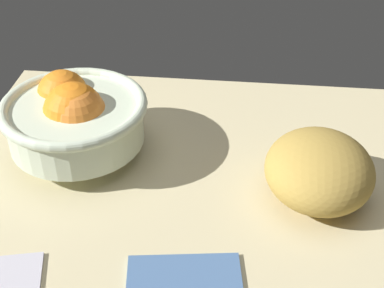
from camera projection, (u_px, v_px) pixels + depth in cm
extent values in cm
cube|color=beige|center=(192.00, 194.00, 76.83)|extent=(70.37, 59.94, 3.00)
cylinder|color=silver|center=(79.00, 146.00, 81.38)|extent=(8.63, 8.63, 2.55)
cylinder|color=silver|center=(76.00, 123.00, 78.90)|extent=(19.55, 19.55, 5.81)
torus|color=silver|center=(73.00, 106.00, 77.18)|extent=(21.15, 21.15, 1.60)
sphere|color=orange|center=(78.00, 115.00, 77.45)|extent=(8.34, 8.34, 8.34)
sphere|color=orange|center=(63.00, 95.00, 82.05)|extent=(7.72, 7.72, 7.72)
sphere|color=orange|center=(74.00, 112.00, 77.82)|extent=(8.82, 8.82, 8.82)
sphere|color=orange|center=(74.00, 113.00, 77.87)|extent=(8.33, 8.33, 8.33)
sphere|color=orange|center=(74.00, 113.00, 77.84)|extent=(8.55, 8.55, 8.55)
ellipsoid|color=#AE8C3E|center=(319.00, 168.00, 72.24)|extent=(14.90, 16.31, 8.75)
cube|color=#476897|center=(184.00, 279.00, 62.16)|extent=(14.16, 9.36, 0.91)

